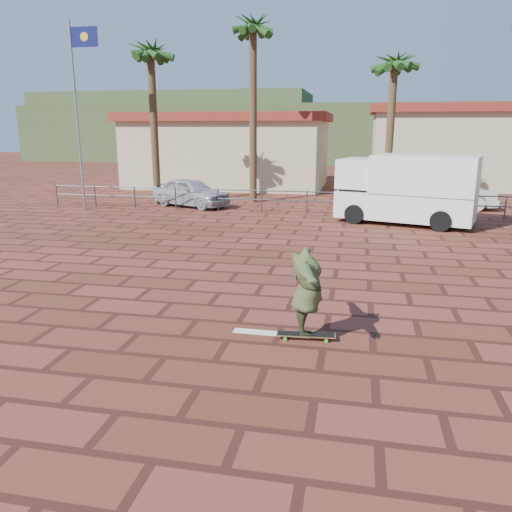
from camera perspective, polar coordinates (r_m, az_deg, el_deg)
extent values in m
plane|color=maroon|center=(10.39, -0.94, -5.97)|extent=(120.00, 120.00, 0.00)
cube|color=white|center=(9.17, 1.76, -8.82)|extent=(1.40, 0.22, 0.01)
cylinder|color=#47494F|center=(25.91, -21.79, 6.49)|extent=(0.06, 0.06, 1.00)
cylinder|color=#47494F|center=(24.87, -17.90, 6.53)|extent=(0.06, 0.06, 1.00)
cylinder|color=#47494F|center=(23.97, -13.69, 6.54)|extent=(0.06, 0.06, 1.00)
cylinder|color=#47494F|center=(23.19, -9.17, 6.51)|extent=(0.06, 0.06, 1.00)
cylinder|color=#47494F|center=(22.57, -4.38, 6.44)|extent=(0.06, 0.06, 1.00)
cylinder|color=#47494F|center=(22.12, 0.64, 6.32)|extent=(0.06, 0.06, 1.00)
cylinder|color=#47494F|center=(21.84, 5.83, 6.14)|extent=(0.06, 0.06, 1.00)
cylinder|color=#47494F|center=(21.74, 11.11, 5.90)|extent=(0.06, 0.06, 1.00)
cylinder|color=#47494F|center=(21.82, 16.39, 5.62)|extent=(0.06, 0.06, 1.00)
cylinder|color=#47494F|center=(22.08, 21.58, 5.30)|extent=(0.06, 0.06, 1.00)
cylinder|color=#47494F|center=(22.52, 26.60, 4.94)|extent=(0.06, 0.06, 1.00)
cylinder|color=#47494F|center=(21.78, 5.87, 7.31)|extent=(24.00, 0.05, 0.05)
cylinder|color=#47494F|center=(21.83, 5.84, 6.27)|extent=(24.00, 0.05, 0.05)
cylinder|color=gray|center=(23.81, -19.76, 14.53)|extent=(0.10, 0.10, 8.00)
cube|color=#0E134A|center=(23.77, -19.03, 22.60)|extent=(1.20, 0.02, 0.80)
cylinder|color=brown|center=(24.93, -11.55, 13.87)|extent=(0.36, 0.36, 7.00)
sphere|color=#244C19|center=(25.17, -11.99, 21.97)|extent=(2.40, 2.40, 2.40)
cylinder|color=brown|center=(25.04, -0.33, 15.53)|extent=(0.36, 0.36, 8.20)
sphere|color=#244C19|center=(25.46, -0.35, 24.91)|extent=(2.40, 2.40, 2.40)
cylinder|color=brown|center=(25.05, 15.04, 13.10)|extent=(0.36, 0.36, 6.50)
sphere|color=#244C19|center=(25.22, 15.56, 20.61)|extent=(2.40, 2.40, 2.40)
cube|color=beige|center=(32.57, -3.04, 11.56)|extent=(12.00, 7.00, 4.00)
cube|color=maroon|center=(32.54, -3.10, 15.52)|extent=(12.60, 7.60, 0.50)
cube|color=beige|center=(34.05, 21.83, 11.12)|extent=(10.00, 6.00, 4.50)
cube|color=maroon|center=(34.04, 22.24, 15.31)|extent=(10.60, 6.60, 0.50)
cube|color=#384C28|center=(59.55, 9.68, 13.63)|extent=(70.00, 18.00, 6.00)
cube|color=#384C28|center=(69.80, -9.06, 14.57)|extent=(35.00, 14.00, 8.00)
cube|color=olive|center=(8.93, 5.71, -8.93)|extent=(1.05, 0.31, 0.02)
cube|color=black|center=(8.93, 5.72, -8.87)|extent=(1.01, 0.29, 0.00)
cube|color=silver|center=(8.96, 3.39, -9.02)|extent=(0.07, 0.17, 0.03)
cube|color=silver|center=(8.95, 8.03, -9.16)|extent=(0.07, 0.17, 0.03)
cylinder|color=green|center=(8.87, 3.35, -9.45)|extent=(0.07, 0.03, 0.07)
cylinder|color=green|center=(9.06, 3.43, -8.92)|extent=(0.07, 0.03, 0.07)
cylinder|color=green|center=(8.87, 8.04, -9.59)|extent=(0.07, 0.03, 0.07)
cylinder|color=green|center=(9.06, 8.01, -9.06)|extent=(0.07, 0.03, 0.07)
imported|color=#414A27|center=(8.65, 5.85, -4.04)|extent=(1.03, 2.01, 1.58)
cube|color=white|center=(20.30, 16.63, 5.57)|extent=(5.45, 3.42, 1.03)
cube|color=white|center=(20.04, 18.74, 8.82)|extent=(4.22, 3.14, 1.41)
cube|color=white|center=(20.58, 11.94, 9.27)|extent=(2.03, 2.41, 1.13)
cube|color=black|center=(20.80, 10.25, 8.23)|extent=(0.51, 1.55, 0.61)
cylinder|color=black|center=(19.80, 11.17, 4.72)|extent=(0.80, 0.47, 0.75)
cylinder|color=black|center=(21.68, 12.71, 5.47)|extent=(0.80, 0.47, 0.75)
cylinder|color=black|center=(19.15, 20.35, 3.77)|extent=(0.80, 0.47, 0.75)
cylinder|color=black|center=(21.08, 21.12, 4.60)|extent=(0.80, 0.47, 0.75)
imported|color=#B2B3B9|center=(23.97, -7.48, 7.24)|extent=(4.26, 3.01, 1.35)
imported|color=white|center=(24.63, 20.86, 6.72)|extent=(4.43, 1.78, 1.43)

